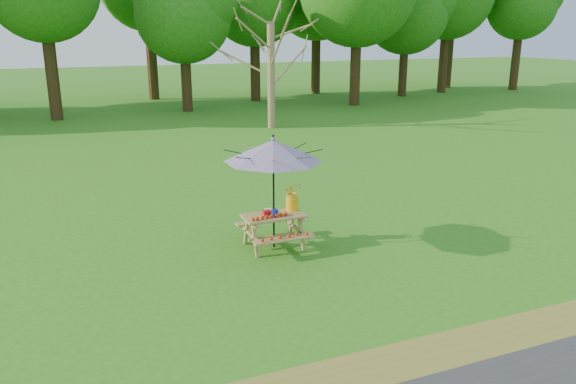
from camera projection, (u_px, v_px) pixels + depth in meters
name	position (u px, v px, depth m)	size (l,w,h in m)	color
ground	(403.00, 265.00, 10.25)	(120.00, 120.00, 0.00)	#337416
drygrass_strip	(517.00, 341.00, 7.76)	(120.00, 1.20, 0.01)	olive
picnic_table	(274.00, 231.00, 11.03)	(1.20, 1.32, 0.67)	olive
patio_umbrella	(273.00, 151.00, 10.57)	(2.49, 2.49, 2.25)	black
produce_bins	(271.00, 212.00, 10.91)	(0.27, 0.40, 0.13)	red
tomatoes_row	(270.00, 217.00, 10.71)	(0.77, 0.13, 0.07)	red
flower_bucket	(292.00, 195.00, 11.15)	(0.35, 0.30, 0.56)	#FFB10D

